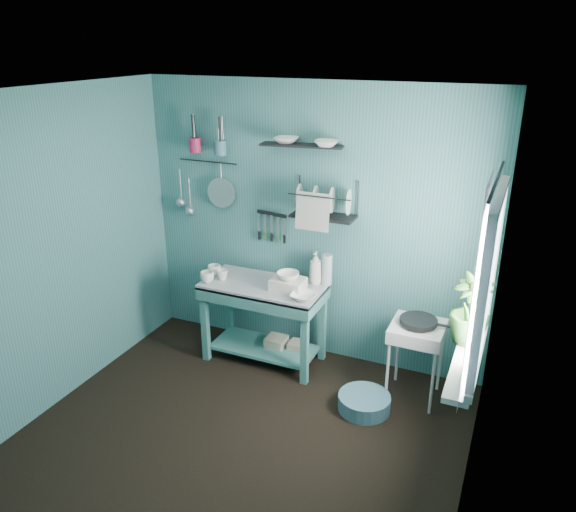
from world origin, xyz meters
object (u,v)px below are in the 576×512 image
at_px(mug_right, 214,270).
at_px(wash_tub, 288,284).
at_px(water_bottle, 327,270).
at_px(frying_pan, 418,321).
at_px(mug_mid, 222,275).
at_px(soap_bottle, 316,268).
at_px(utensil_cup_magenta, 195,145).
at_px(colander, 221,193).
at_px(hotplate_stand, 415,361).
at_px(storage_tin_large, 276,348).
at_px(mug_left, 207,277).
at_px(potted_plant, 471,309).
at_px(floor_basin, 364,403).
at_px(work_counter, 264,322).
at_px(storage_tin_small, 297,352).
at_px(dish_rack, 324,199).

height_order(mug_right, wash_tub, wash_tub).
height_order(wash_tub, water_bottle, water_bottle).
bearing_deg(frying_pan, mug_right, 178.93).
xyz_separation_m(mug_mid, soap_bottle, (0.80, 0.26, 0.10)).
distance_m(utensil_cup_magenta, colander, 0.49).
xyz_separation_m(mug_right, hotplate_stand, (1.89, -0.04, -0.48)).
distance_m(hotplate_stand, colander, 2.29).
bearing_deg(storage_tin_large, hotplate_stand, -3.79).
bearing_deg(utensil_cup_magenta, mug_left, -53.29).
bearing_deg(mug_mid, hotplate_stand, 0.79).
bearing_deg(mug_mid, potted_plant, -9.89).
relative_size(storage_tin_large, floor_basin, 0.52).
relative_size(water_bottle, potted_plant, 0.56).
height_order(mug_right, hotplate_stand, mug_right).
xyz_separation_m(work_counter, utensil_cup_magenta, (-0.80, 0.27, 1.52)).
relative_size(frying_pan, utensil_cup_magenta, 2.31).
bearing_deg(potted_plant, frying_pan, 135.03).
xyz_separation_m(mug_left, potted_plant, (2.28, -0.28, 0.27)).
distance_m(potted_plant, storage_tin_large, 2.01).
height_order(wash_tub, floor_basin, wash_tub).
relative_size(frying_pan, colander, 1.07).
bearing_deg(hotplate_stand, storage_tin_small, 162.90).
xyz_separation_m(mug_mid, dish_rack, (0.85, 0.28, 0.73)).
height_order(mug_mid, dish_rack, dish_rack).
distance_m(mug_left, storage_tin_large, 0.94).
bearing_deg(water_bottle, wash_tub, -138.37).
relative_size(frying_pan, storage_tin_small, 1.50).
distance_m(utensil_cup_magenta, floor_basin, 2.70).
relative_size(storage_tin_small, floor_basin, 0.47).
bearing_deg(dish_rack, mug_right, -164.19).
bearing_deg(hotplate_stand, soap_bottle, 155.31).
height_order(mug_right, water_bottle, water_bottle).
relative_size(utensil_cup_magenta, storage_tin_small, 0.65).
bearing_deg(work_counter, water_bottle, 29.79).
height_order(mug_right, frying_pan, mug_right).
relative_size(hotplate_stand, floor_basin, 1.59).
relative_size(water_bottle, colander, 1.00).
bearing_deg(storage_tin_small, mug_right, -174.29).
distance_m(soap_bottle, storage_tin_small, 0.83).
bearing_deg(floor_basin, storage_tin_small, 149.58).
relative_size(mug_mid, storage_tin_large, 0.45).
bearing_deg(water_bottle, work_counter, -157.07).
bearing_deg(dish_rack, floor_basin, -41.36).
bearing_deg(frying_pan, colander, 170.34).
bearing_deg(mug_left, potted_plant, -7.00).
bearing_deg(colander, floor_basin, -22.31).
xyz_separation_m(mug_right, frying_pan, (1.89, -0.04, -0.11)).
bearing_deg(water_bottle, potted_plant, -27.33).
xyz_separation_m(wash_tub, utensil_cup_magenta, (-1.05, 0.29, 1.08)).
relative_size(mug_mid, water_bottle, 0.36).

